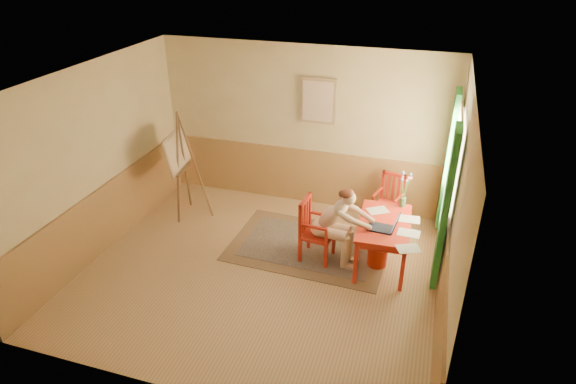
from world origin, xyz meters
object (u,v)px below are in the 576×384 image
(figure, at_px, (336,222))
(laptop, at_px, (386,226))
(chair_left, at_px, (314,230))
(table, at_px, (384,227))
(easel, at_px, (179,155))
(chair_back, at_px, (389,202))

(figure, height_order, laptop, figure)
(chair_left, bearing_deg, table, 7.82)
(chair_left, relative_size, figure, 0.79)
(chair_left, relative_size, laptop, 2.26)
(easel, bearing_deg, chair_left, -14.02)
(table, xyz_separation_m, chair_left, (-0.98, -0.14, -0.14))
(easel, bearing_deg, laptop, -11.03)
(chair_back, distance_m, figure, 1.41)
(chair_back, xyz_separation_m, easel, (-3.40, -0.61, 0.64))
(table, height_order, chair_left, chair_left)
(figure, xyz_separation_m, laptop, (0.70, -0.04, 0.09))
(chair_left, relative_size, chair_back, 1.06)
(figure, height_order, easel, easel)
(chair_back, xyz_separation_m, figure, (-0.62, -1.25, 0.22))
(laptop, bearing_deg, table, 99.36)
(table, bearing_deg, laptop, -80.64)
(chair_back, height_order, figure, figure)
(figure, relative_size, laptop, 2.87)
(figure, bearing_deg, table, 13.22)
(chair_back, xyz_separation_m, laptop, (0.08, -1.29, 0.31))
(chair_left, xyz_separation_m, laptop, (1.02, -0.06, 0.28))
(table, relative_size, figure, 0.99)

